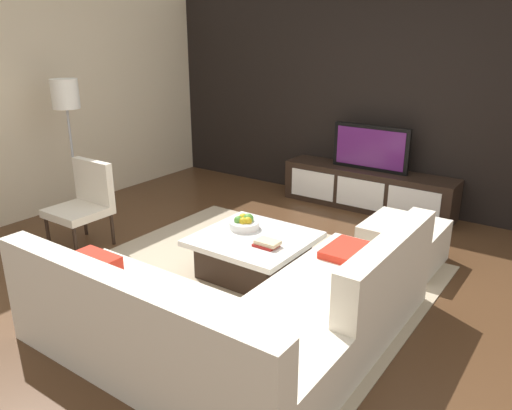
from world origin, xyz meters
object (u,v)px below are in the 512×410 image
(coffee_table, at_px, (254,254))
(ottoman, at_px, (403,243))
(media_console, at_px, (367,189))
(floor_lamp, at_px, (66,104))
(accent_chair_near, at_px, (85,199))
(television, at_px, (371,148))
(sectional_couch, at_px, (240,316))
(book_stack, at_px, (267,243))
(fruit_bowl, at_px, (244,223))

(coffee_table, distance_m, ottoman, 1.45)
(media_console, xyz_separation_m, floor_lamp, (-2.63, -2.31, 1.10))
(accent_chair_near, relative_size, ottoman, 1.24)
(television, bearing_deg, ottoman, -53.99)
(sectional_couch, bearing_deg, coffee_table, 120.76)
(ottoman, bearing_deg, book_stack, -124.49)
(television, bearing_deg, fruit_bowl, -97.27)
(sectional_couch, height_order, fruit_bowl, sectional_couch)
(media_console, xyz_separation_m, book_stack, (0.12, -2.41, 0.16))
(floor_lamp, relative_size, ottoman, 2.32)
(sectional_couch, height_order, floor_lamp, floor_lamp)
(sectional_couch, xyz_separation_m, ottoman, (0.42, 2.03, -0.07))
(ottoman, height_order, fruit_bowl, fruit_bowl)
(coffee_table, xyz_separation_m, book_stack, (0.22, -0.11, 0.21))
(media_console, distance_m, accent_chair_near, 3.33)
(television, xyz_separation_m, coffee_table, (-0.10, -2.30, -0.57))
(coffee_table, xyz_separation_m, ottoman, (1.01, 1.04, -0.00))
(book_stack, bearing_deg, sectional_couch, -67.15)
(accent_chair_near, relative_size, fruit_bowl, 3.11)
(coffee_table, distance_m, floor_lamp, 2.78)
(television, bearing_deg, floor_lamp, -138.64)
(television, xyz_separation_m, fruit_bowl, (-0.28, -2.19, -0.34))
(ottoman, xyz_separation_m, book_stack, (-0.79, -1.15, 0.21))
(coffee_table, bearing_deg, accent_chair_near, -167.38)
(sectional_couch, relative_size, ottoman, 3.25)
(media_console, distance_m, sectional_couch, 3.32)
(accent_chair_near, xyz_separation_m, ottoman, (2.85, 1.45, -0.29))
(television, height_order, accent_chair_near, television)
(fruit_bowl, bearing_deg, sectional_couch, -54.86)
(sectional_couch, relative_size, book_stack, 10.62)
(coffee_table, bearing_deg, sectional_couch, -59.24)
(accent_chair_near, xyz_separation_m, fruit_bowl, (1.65, 0.51, -0.05))
(media_console, relative_size, sectional_couch, 0.94)
(fruit_bowl, distance_m, book_stack, 0.46)
(media_console, xyz_separation_m, fruit_bowl, (-0.28, -2.19, 0.18))
(fruit_bowl, bearing_deg, television, 82.73)
(media_console, height_order, ottoman, media_console)
(fruit_bowl, bearing_deg, floor_lamp, -177.07)
(coffee_table, distance_m, book_stack, 0.32)
(coffee_table, xyz_separation_m, fruit_bowl, (-0.18, 0.10, 0.23))
(television, bearing_deg, accent_chair_near, -125.52)
(television, distance_m, book_stack, 2.44)
(media_console, bearing_deg, floor_lamp, -138.64)
(television, height_order, coffee_table, television)
(sectional_couch, distance_m, book_stack, 0.96)
(floor_lamp, bearing_deg, coffee_table, 0.39)
(coffee_table, xyz_separation_m, floor_lamp, (-2.53, -0.02, 1.15))
(floor_lamp, relative_size, book_stack, 7.59)
(television, height_order, ottoman, television)
(television, distance_m, fruit_bowl, 2.24)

